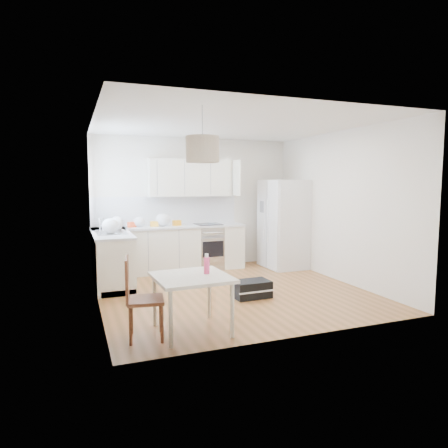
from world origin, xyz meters
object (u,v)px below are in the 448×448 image
Objects in this scene: dining_chair at (146,298)px; gym_bag at (251,289)px; refrigerator at (284,224)px; dining_table at (192,282)px.

gym_bag is (1.82, 1.08, -0.35)m from dining_chair.
refrigerator is 3.24× the size of gym_bag.
dining_table is at bearing -142.10° from gym_bag.
dining_table is at bearing -135.93° from refrigerator.
dining_table is at bearing 11.45° from dining_chair.
gym_bag is (-1.57, -1.79, -0.79)m from refrigerator.
refrigerator reaches higher than dining_chair.
dining_chair is at bearing -140.76° from refrigerator.
refrigerator is 4.03m from dining_table.
dining_table is 0.95× the size of dining_chair.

